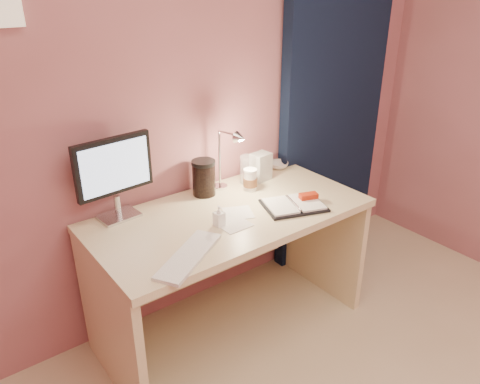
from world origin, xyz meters
TOP-DOWN VIEW (x-y plane):
  - room at (0.95, 1.69)m, footprint 3.50×3.50m
  - desk at (0.00, 1.45)m, footprint 1.40×0.70m
  - monitor at (-0.47, 1.66)m, footprint 0.38×0.15m
  - keyboard at (-0.38, 1.14)m, footprint 0.41×0.31m
  - planner at (0.30, 1.23)m, footprint 0.36×0.31m
  - paper_a at (-0.06, 1.27)m, footprint 0.15×0.15m
  - paper_c at (0.02, 1.34)m, footprint 0.19×0.19m
  - coffee_cup at (0.24, 1.52)m, footprint 0.08×0.08m
  - clear_cup at (0.29, 1.61)m, footprint 0.09×0.09m
  - bowl at (0.58, 1.67)m, footprint 0.15×0.15m
  - lotion_bottle at (-0.12, 1.30)m, footprint 0.05×0.05m
  - dark_jar at (0.01, 1.63)m, footprint 0.12×0.12m
  - product_box at (0.38, 1.60)m, footprint 0.12×0.10m
  - desk_lamp at (0.11, 1.56)m, footprint 0.11×0.22m

SIDE VIEW (x-z plane):
  - desk at x=0.00m, z-range 0.14..0.87m
  - paper_c at x=0.02m, z-range 0.73..0.73m
  - paper_a at x=-0.06m, z-range 0.73..0.73m
  - keyboard at x=-0.38m, z-range 0.73..0.75m
  - planner at x=0.30m, z-range 0.72..0.77m
  - bowl at x=0.58m, z-range 0.73..0.77m
  - lotion_bottle at x=-0.12m, z-range 0.73..0.83m
  - coffee_cup at x=0.24m, z-range 0.73..0.85m
  - clear_cup at x=0.29m, z-range 0.73..0.89m
  - product_box at x=0.38m, z-range 0.73..0.89m
  - dark_jar at x=0.01m, z-range 0.73..0.90m
  - desk_lamp at x=0.11m, z-range 0.77..1.13m
  - monitor at x=-0.47m, z-range 0.77..1.18m
  - room at x=0.95m, z-range -0.61..2.89m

